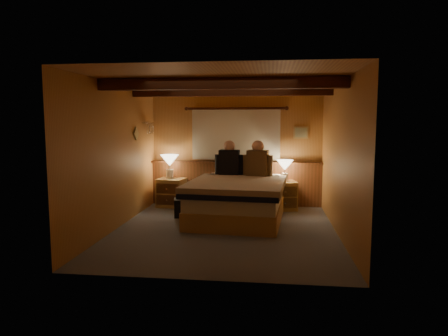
% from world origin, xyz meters
% --- Properties ---
extents(floor, '(4.20, 4.20, 0.00)m').
position_xyz_m(floor, '(0.00, 0.00, 0.00)').
color(floor, '#4B4F59').
rests_on(floor, ground).
extents(ceiling, '(4.20, 4.20, 0.00)m').
position_xyz_m(ceiling, '(0.00, 0.00, 2.40)').
color(ceiling, tan).
rests_on(ceiling, wall_back).
extents(wall_back, '(3.60, 0.00, 3.60)m').
position_xyz_m(wall_back, '(0.00, 2.10, 1.20)').
color(wall_back, '#BC8443').
rests_on(wall_back, floor).
extents(wall_left, '(0.00, 4.20, 4.20)m').
position_xyz_m(wall_left, '(-1.80, 0.00, 1.20)').
color(wall_left, '#BC8443').
rests_on(wall_left, floor).
extents(wall_right, '(0.00, 4.20, 4.20)m').
position_xyz_m(wall_right, '(1.80, 0.00, 1.20)').
color(wall_right, '#BC8443').
rests_on(wall_right, floor).
extents(wall_front, '(3.60, 0.00, 3.60)m').
position_xyz_m(wall_front, '(0.00, -2.10, 1.20)').
color(wall_front, '#BC8443').
rests_on(wall_front, floor).
extents(wainscot, '(3.60, 0.23, 0.94)m').
position_xyz_m(wainscot, '(0.00, 2.04, 0.49)').
color(wainscot, brown).
rests_on(wainscot, wall_back).
extents(curtain_window, '(2.18, 0.09, 1.11)m').
position_xyz_m(curtain_window, '(0.00, 2.03, 1.52)').
color(curtain_window, '#452011').
rests_on(curtain_window, wall_back).
extents(ceiling_beams, '(3.60, 1.65, 0.16)m').
position_xyz_m(ceiling_beams, '(0.00, 0.15, 2.31)').
color(ceiling_beams, '#452011').
rests_on(ceiling_beams, ceiling).
extents(coat_rail, '(0.05, 0.55, 0.24)m').
position_xyz_m(coat_rail, '(-1.72, 1.58, 1.67)').
color(coat_rail, silver).
rests_on(coat_rail, wall_left).
extents(framed_print, '(0.30, 0.04, 0.25)m').
position_xyz_m(framed_print, '(1.35, 2.08, 1.55)').
color(framed_print, tan).
rests_on(framed_print, wall_back).
extents(bed, '(1.81, 2.25, 0.73)m').
position_xyz_m(bed, '(0.15, 0.73, 0.38)').
color(bed, tan).
rests_on(bed, floor).
extents(nightstand_left, '(0.59, 0.55, 0.59)m').
position_xyz_m(nightstand_left, '(-1.33, 1.73, 0.30)').
color(nightstand_left, tan).
rests_on(nightstand_left, floor).
extents(nightstand_right, '(0.61, 0.57, 0.58)m').
position_xyz_m(nightstand_right, '(0.98, 1.70, 0.29)').
color(nightstand_right, tan).
rests_on(nightstand_right, floor).
extents(lamp_left, '(0.38, 0.38, 0.50)m').
position_xyz_m(lamp_left, '(-1.37, 1.77, 0.94)').
color(lamp_left, white).
rests_on(lamp_left, nightstand_left).
extents(lamp_right, '(0.33, 0.33, 0.44)m').
position_xyz_m(lamp_right, '(1.02, 1.67, 0.88)').
color(lamp_right, white).
rests_on(lamp_right, nightstand_right).
extents(person_left, '(0.58, 0.25, 0.71)m').
position_xyz_m(person_left, '(-0.08, 1.52, 1.00)').
color(person_left, black).
rests_on(person_left, bed).
extents(person_right, '(0.58, 0.30, 0.72)m').
position_xyz_m(person_right, '(0.48, 1.41, 1.01)').
color(person_right, '#533A21').
rests_on(person_right, bed).
extents(duffel_bag, '(0.62, 0.46, 0.40)m').
position_xyz_m(duffel_bag, '(-0.78, 0.90, 0.18)').
color(duffel_bag, black).
rests_on(duffel_bag, floor).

